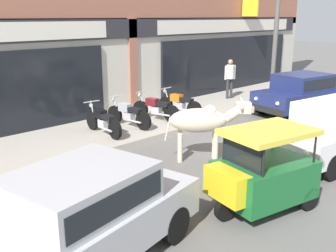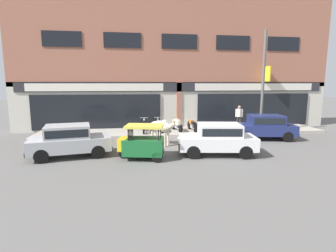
# 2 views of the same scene
# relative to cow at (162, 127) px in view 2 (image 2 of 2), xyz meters

# --- Properties ---
(ground_plane) EXTENTS (90.00, 90.00, 0.00)m
(ground_plane) POSITION_rel_cow_xyz_m (1.87, -0.30, -1.01)
(ground_plane) COLOR #605E5B
(sidewalk) EXTENTS (19.00, 2.99, 0.18)m
(sidewalk) POSITION_rel_cow_xyz_m (1.87, 3.40, -0.92)
(sidewalk) COLOR #A8A093
(sidewalk) RESTS_ON ground
(shop_building) EXTENTS (23.00, 1.40, 10.31)m
(shop_building) POSITION_rel_cow_xyz_m (1.87, 5.15, 3.96)
(shop_building) COLOR #9E604C
(shop_building) RESTS_ON ground
(cow) EXTENTS (1.67, 1.68, 1.61)m
(cow) POSITION_rel_cow_xyz_m (0.00, 0.00, 0.00)
(cow) COLOR beige
(cow) RESTS_ON ground
(car_0) EXTENTS (3.79, 2.18, 1.46)m
(car_0) POSITION_rel_cow_xyz_m (-4.39, -1.62, -0.19)
(car_0) COLOR black
(car_0) RESTS_ON ground
(car_1) EXTENTS (3.80, 2.21, 1.46)m
(car_1) POSITION_rel_cow_xyz_m (6.25, 0.65, -0.19)
(car_1) COLOR black
(car_1) RESTS_ON ground
(car_2) EXTENTS (3.77, 2.13, 1.46)m
(car_2) POSITION_rel_cow_xyz_m (2.37, -2.27, -0.19)
(car_2) COLOR black
(car_2) RESTS_ON ground
(auto_rickshaw) EXTENTS (2.12, 1.50, 1.52)m
(auto_rickshaw) POSITION_rel_cow_xyz_m (-1.17, -2.44, -0.35)
(auto_rickshaw) COLOR black
(auto_rickshaw) RESTS_ON ground
(motorcycle_0) EXTENTS (0.52, 1.81, 0.88)m
(motorcycle_0) POSITION_rel_cow_xyz_m (-0.78, 3.06, -0.44)
(motorcycle_0) COLOR black
(motorcycle_0) RESTS_ON sidewalk
(motorcycle_1) EXTENTS (0.52, 1.81, 0.88)m
(motorcycle_1) POSITION_rel_cow_xyz_m (0.27, 3.19, -0.44)
(motorcycle_1) COLOR black
(motorcycle_1) RESTS_ON sidewalk
(motorcycle_2) EXTENTS (0.61, 1.79, 0.88)m
(motorcycle_2) POSITION_rel_cow_xyz_m (1.41, 3.20, -0.44)
(motorcycle_2) COLOR black
(motorcycle_2) RESTS_ON sidewalk
(motorcycle_3) EXTENTS (0.52, 1.81, 0.88)m
(motorcycle_3) POSITION_rel_cow_xyz_m (2.45, 3.12, -0.44)
(motorcycle_3) COLOR black
(motorcycle_3) RESTS_ON sidewalk
(pedestrian) EXTENTS (0.47, 0.32, 1.60)m
(pedestrian) POSITION_rel_cow_xyz_m (5.93, 3.63, 0.16)
(pedestrian) COLOR #2D2D33
(pedestrian) RESTS_ON sidewalk
(utility_pole) EXTENTS (0.18, 0.18, 6.43)m
(utility_pole) POSITION_rel_cow_xyz_m (6.83, 2.20, 2.39)
(utility_pole) COLOR #595651
(utility_pole) RESTS_ON sidewalk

